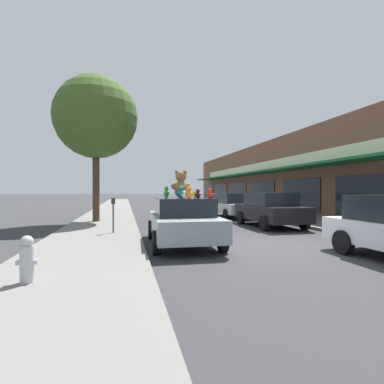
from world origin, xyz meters
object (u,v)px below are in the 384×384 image
at_px(teddy_bear_red, 210,194).
at_px(parked_car_far_center, 270,209).
at_px(teddy_bear_white, 184,195).
at_px(street_tree, 96,117).
at_px(teddy_bear_orange, 189,192).
at_px(parking_meter, 113,210).
at_px(teddy_bear_black, 198,194).
at_px(teddy_bear_pink, 199,193).
at_px(parked_car_far_right, 233,205).
at_px(teddy_bear_giant, 181,184).
at_px(teddy_bear_green, 166,192).
at_px(teddy_bear_teal, 181,192).
at_px(teddy_bear_yellow, 195,194).
at_px(fire_hydrant, 27,259).
at_px(plush_art_car, 183,220).

bearing_deg(teddy_bear_red, parked_car_far_center, -86.62).
distance_m(teddy_bear_white, street_tree, 9.04).
xyz_separation_m(teddy_bear_orange, parked_car_far_center, (4.79, 4.59, -0.80)).
height_order(teddy_bear_white, parking_meter, teddy_bear_white).
bearing_deg(teddy_bear_black, teddy_bear_orange, 11.77).
distance_m(teddy_bear_pink, parked_car_far_right, 9.02).
bearing_deg(teddy_bear_giant, teddy_bear_green, -39.24).
distance_m(teddy_bear_giant, parked_car_far_center, 6.01).
height_order(teddy_bear_teal, teddy_bear_pink, teddy_bear_teal).
height_order(teddy_bear_giant, teddy_bear_yellow, teddy_bear_giant).
height_order(teddy_bear_white, teddy_bear_yellow, teddy_bear_yellow).
height_order(teddy_bear_red, parking_meter, teddy_bear_red).
distance_m(teddy_bear_pink, parking_meter, 3.35).
distance_m(teddy_bear_white, fire_hydrant, 4.19).
bearing_deg(teddy_bear_pink, teddy_bear_giant, 28.98).
distance_m(teddy_bear_teal, fire_hydrant, 4.80).
bearing_deg(teddy_bear_white, teddy_bear_green, -87.12).
xyz_separation_m(plush_art_car, teddy_bear_teal, (-0.09, -0.18, 0.86)).
distance_m(fire_hydrant, parking_meter, 5.89).
bearing_deg(teddy_bear_red, plush_art_car, -14.97).
relative_size(teddy_bear_teal, street_tree, 0.05).
xyz_separation_m(plush_art_car, teddy_bear_red, (0.58, -1.03, 0.82)).
xyz_separation_m(teddy_bear_giant, teddy_bear_orange, (0.02, -1.13, -0.24)).
relative_size(plush_art_car, parked_car_far_center, 1.01).
height_order(teddy_bear_black, teddy_bear_orange, teddy_bear_orange).
distance_m(teddy_bear_black, teddy_bear_pink, 1.37).
distance_m(teddy_bear_teal, parked_car_far_center, 6.18).
xyz_separation_m(parked_car_far_right, street_tree, (-7.91, -1.80, 4.53)).
xyz_separation_m(teddy_bear_white, fire_hydrant, (-3.19, -2.51, -1.03)).
bearing_deg(teddy_bear_red, teddy_bear_white, 45.07).
bearing_deg(teddy_bear_teal, teddy_bear_red, 131.17).
distance_m(teddy_bear_yellow, parked_car_far_right, 10.13).
bearing_deg(teddy_bear_black, parked_car_far_center, -153.98).
distance_m(teddy_bear_black, parked_car_far_right, 10.35).
distance_m(teddy_bear_orange, teddy_bear_pink, 1.62).
distance_m(parked_car_far_center, parked_car_far_right, 4.87).
xyz_separation_m(teddy_bear_giant, teddy_bear_yellow, (0.28, -0.70, -0.30)).
height_order(fire_hydrant, parking_meter, parking_meter).
relative_size(plush_art_car, teddy_bear_teal, 11.04).
bearing_deg(teddy_bear_giant, parked_car_far_center, -130.48).
distance_m(teddy_bear_orange, parked_car_far_center, 6.68).
xyz_separation_m(parked_car_far_center, fire_hydrant, (-8.11, -7.09, -0.29)).
height_order(teddy_bear_red, street_tree, street_tree).
bearing_deg(parking_meter, teddy_bear_giant, -45.29).
bearing_deg(teddy_bear_black, fire_hydrant, 18.00).
bearing_deg(teddy_bear_teal, teddy_bear_black, 120.21).
xyz_separation_m(teddy_bear_black, parked_car_far_center, (4.50, 4.42, -0.76)).
bearing_deg(teddy_bear_white, teddy_bear_teal, -101.22).
height_order(teddy_bear_giant, teddy_bear_white, teddy_bear_giant).
relative_size(teddy_bear_red, teddy_bear_yellow, 1.22).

